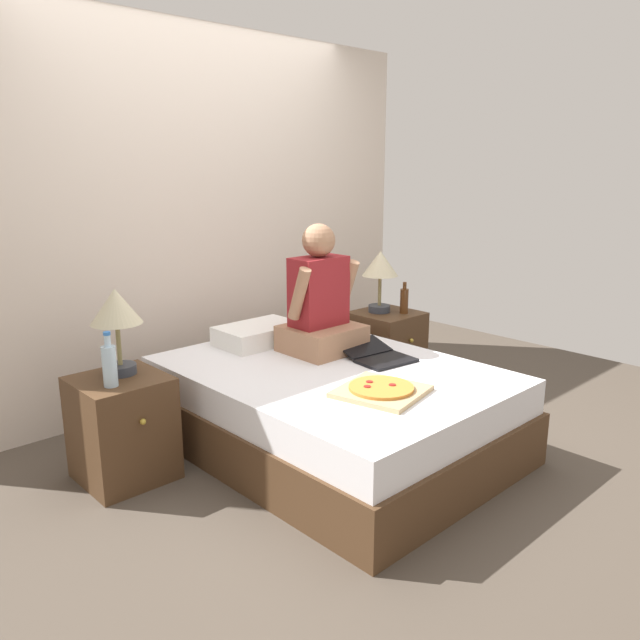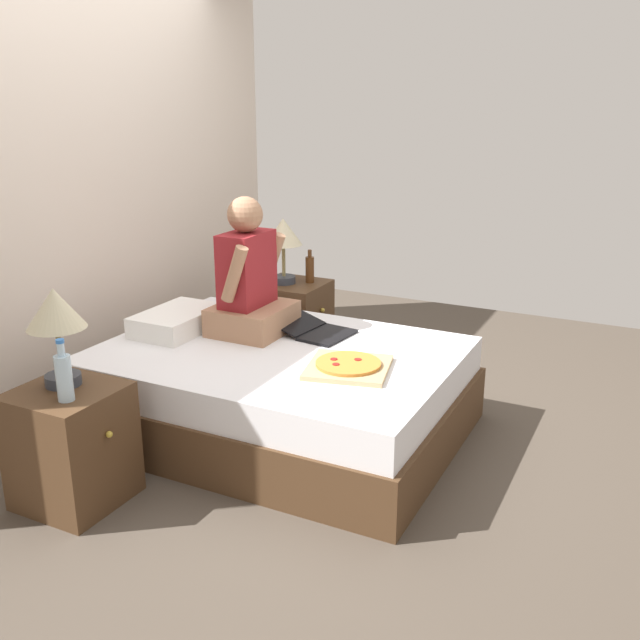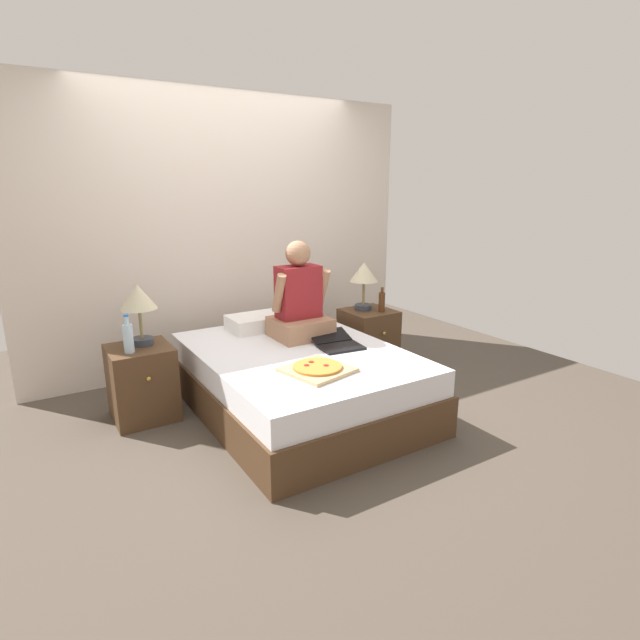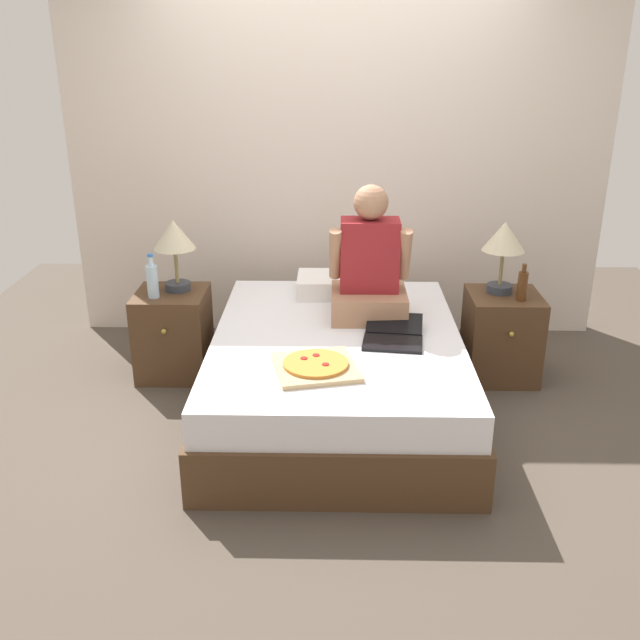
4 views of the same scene
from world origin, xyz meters
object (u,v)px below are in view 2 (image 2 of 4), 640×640
bed (280,391)px  water_bottle (64,376)px  lamp_on_right_nightstand (283,236)px  laptop (317,331)px  nightstand_left (72,446)px  pizza_box (348,366)px  nightstand_right (293,321)px  beer_bottle (310,269)px  lamp_on_left_nightstand (56,316)px  person_seated (249,283)px

bed → water_bottle: water_bottle is taller
lamp_on_right_nightstand → laptop: size_ratio=1.00×
nightstand_left → pizza_box: size_ratio=1.15×
bed → nightstand_left: size_ratio=3.48×
lamp_on_right_nightstand → nightstand_right: bearing=-59.1°
bed → lamp_on_right_nightstand: (1.01, 0.54, 0.64)m
nightstand_left → beer_bottle: beer_bottle is taller
water_bottle → lamp_on_right_nightstand: bearing=3.7°
lamp_on_left_nightstand → nightstand_right: size_ratio=0.81×
water_bottle → lamp_on_right_nightstand: size_ratio=0.61×
beer_bottle → laptop: (-0.81, -0.47, -0.14)m
nightstand_left → beer_bottle: bearing=-2.7°
bed → laptop: (0.31, -0.07, 0.27)m
water_bottle → pizza_box: (1.02, -0.86, -0.16)m
nightstand_left → nightstand_right: bearing=0.0°
lamp_on_left_nightstand → person_seated: size_ratio=0.58×
water_bottle → laptop: (1.43, -0.48, -0.16)m
laptop → nightstand_right: bearing=37.7°
beer_bottle → pizza_box: 1.50m
lamp_on_left_nightstand → water_bottle: 0.28m
lamp_on_right_nightstand → person_seated: person_seated is taller
pizza_box → nightstand_right: bearing=39.6°
lamp_on_left_nightstand → lamp_on_right_nightstand: size_ratio=1.00×
nightstand_left → laptop: bearing=-22.8°
bed → pizza_box: 0.54m
bed → beer_bottle: 1.25m
nightstand_right → beer_bottle: bearing=-55.0°
laptop → pizza_box: bearing=-137.2°
lamp_on_left_nightstand → bed: bearing=-28.4°
nightstand_right → beer_bottle: (0.07, -0.10, 0.37)m
lamp_on_right_nightstand → person_seated: (-0.83, -0.25, -0.11)m
lamp_on_left_nightstand → water_bottle: size_ratio=1.63×
pizza_box → water_bottle: bearing=139.6°
lamp_on_left_nightstand → beer_bottle: size_ratio=1.96×
person_seated → laptop: bearing=-71.9°
beer_bottle → laptop: 0.94m
nightstand_right → lamp_on_right_nightstand: lamp_on_right_nightstand is taller
lamp_on_right_nightstand → person_seated: bearing=-163.5°
lamp_on_left_nightstand → nightstand_right: lamp_on_left_nightstand is taller
bed → nightstand_left: (-1.04, 0.49, 0.04)m
beer_bottle → pizza_box: size_ratio=0.48×
bed → person_seated: person_seated is taller
laptop → pizza_box: (-0.42, -0.39, -0.00)m
beer_bottle → lamp_on_left_nightstand: bearing=175.9°
lamp_on_left_nightstand → nightstand_right: (2.05, -0.05, -0.60)m
lamp_on_left_nightstand → pizza_box: (0.90, -1.00, -0.37)m
lamp_on_right_nightstand → lamp_on_left_nightstand: bearing=180.0°
water_bottle → beer_bottle: water_bottle is taller
water_bottle → lamp_on_right_nightstand: lamp_on_right_nightstand is taller
nightstand_left → lamp_on_right_nightstand: lamp_on_right_nightstand is taller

